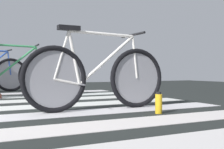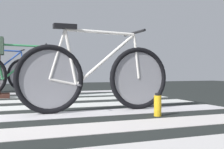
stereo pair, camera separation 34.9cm
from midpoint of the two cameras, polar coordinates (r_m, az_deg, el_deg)
The scene contains 3 objects.
bicycle_1_of_3 at distance 3.26m, azimuth -5.50°, elevation -0.36°, with size 1.74×0.52×0.93m.
bicycle_2_of_3 at distance 5.17m, azimuth -21.36°, elevation 0.00°, with size 1.74×0.52×0.93m.
water_bottle at distance 3.03m, azimuth 6.33°, elevation -5.71°, with size 0.07×0.07×0.23m.
Camera 1 is at (-0.32, -3.58, 0.47)m, focal length 47.25 mm.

